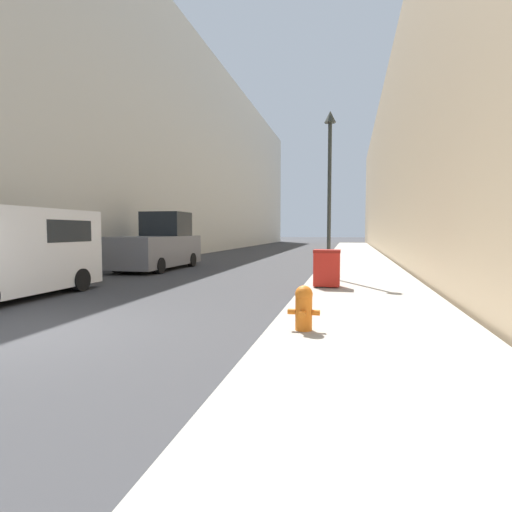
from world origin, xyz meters
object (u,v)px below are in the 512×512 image
trash_bin (327,268)px  white_van (11,249)px  lamppost (330,177)px  pickup_truck (159,246)px  fire_hydrant (304,307)px

trash_bin → white_van: 8.18m
trash_bin → lamppost: size_ratio=0.19×
pickup_truck → white_van: bearing=-90.0°
lamppost → pickup_truck: 8.41m
fire_hydrant → white_van: 7.84m
white_van → trash_bin: bearing=21.2°
fire_hydrant → trash_bin: (0.08, 5.00, 0.16)m
fire_hydrant → lamppost: (0.02, 7.16, 2.94)m
lamppost → white_van: bearing=-145.9°
white_van → pickup_truck: pickup_truck is taller
trash_bin → pickup_truck: (-7.61, 4.99, 0.37)m
fire_hydrant → white_van: white_van is taller
fire_hydrant → white_van: bearing=164.7°
lamppost → trash_bin: bearing=-88.3°
trash_bin → pickup_truck: bearing=146.7°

